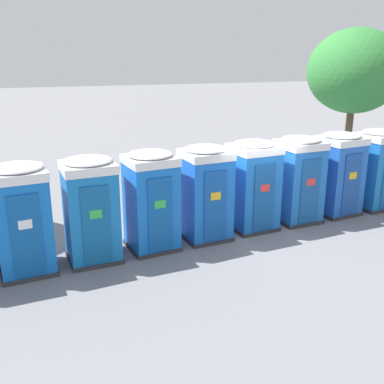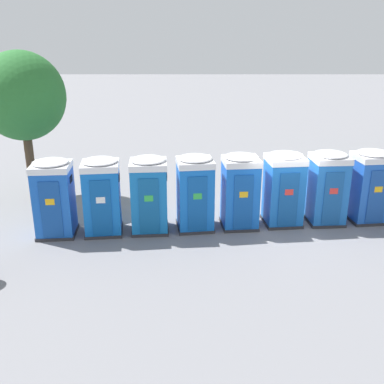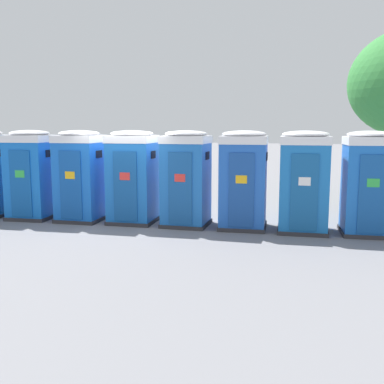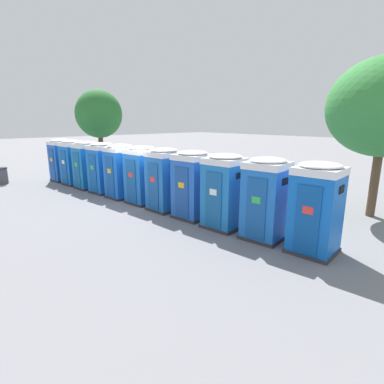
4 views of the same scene
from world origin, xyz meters
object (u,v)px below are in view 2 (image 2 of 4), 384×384
at_px(portapotty_0, 53,198).
at_px(portapotty_3, 194,192).
at_px(portapotty_5, 283,188).
at_px(portapotty_7, 368,186).
at_px(street_tree_0, 21,97).
at_px(portapotty_6, 326,187).
at_px(portapotty_1, 101,196).
at_px(portapotty_4, 239,191).
at_px(portapotty_2, 148,194).

xyz_separation_m(portapotty_0, portapotty_3, (4.53, 0.50, 0.00)).
bearing_deg(portapotty_5, portapotty_3, -172.55).
relative_size(portapotty_7, street_tree_0, 0.45).
bearing_deg(street_tree_0, portapotty_6, -12.66).
bearing_deg(portapotty_0, portapotty_3, 6.28).
xyz_separation_m(portapotty_1, street_tree_0, (-3.43, 3.32, 2.74)).
height_order(portapotty_4, street_tree_0, street_tree_0).
height_order(portapotty_1, portapotty_7, same).
bearing_deg(portapotty_6, portapotty_1, -173.57).
height_order(portapotty_1, portapotty_5, same).
relative_size(portapotty_0, portapotty_5, 1.00).
bearing_deg(portapotty_3, portapotty_2, -172.74).
bearing_deg(portapotty_1, street_tree_0, 135.96).
xyz_separation_m(portapotty_3, portapotty_5, (3.01, 0.39, -0.00)).
xyz_separation_m(portapotty_2, portapotty_5, (4.52, 0.59, -0.00)).
height_order(portapotty_5, portapotty_6, same).
bearing_deg(portapotty_7, portapotty_5, -174.67).
bearing_deg(portapotty_3, portapotty_5, 7.45).
xyz_separation_m(portapotty_5, portapotty_7, (3.03, 0.28, 0.00)).
bearing_deg(portapotty_3, portapotty_4, 6.29).
bearing_deg(portapotty_0, street_tree_0, 118.95).
relative_size(portapotty_3, portapotty_6, 1.00).
relative_size(portapotty_5, portapotty_7, 1.00).
height_order(portapotty_0, portapotty_1, same).
distance_m(portapotty_3, street_tree_0, 7.61).
relative_size(portapotty_0, portapotty_3, 1.00).
distance_m(portapotty_5, portapotty_7, 3.04).
bearing_deg(portapotty_0, portapotty_6, 6.30).
relative_size(portapotty_1, portapotty_5, 1.00).
relative_size(portapotty_4, portapotty_7, 1.00).
height_order(portapotty_0, portapotty_5, same).
distance_m(portapotty_0, portapotty_1, 1.52).
distance_m(portapotty_2, portapotty_6, 6.08).
bearing_deg(portapotty_1, portapotty_2, 5.91).
height_order(portapotty_0, portapotty_3, same).
distance_m(portapotty_1, portapotty_2, 1.52).
height_order(portapotty_3, portapotty_4, same).
bearing_deg(portapotty_4, portapotty_6, 6.34).
height_order(portapotty_1, portapotty_3, same).
bearing_deg(portapotty_5, portapotty_1, -172.99).
bearing_deg(street_tree_0, portapotty_5, -15.22).
relative_size(portapotty_3, portapotty_4, 1.00).
bearing_deg(portapotty_4, portapotty_7, 6.42).
xyz_separation_m(portapotty_4, portapotty_6, (3.02, 0.34, 0.00)).
height_order(portapotty_0, portapotty_7, same).
xyz_separation_m(portapotty_6, street_tree_0, (-10.98, 2.47, 2.74)).
bearing_deg(portapotty_6, portapotty_5, -175.93).
distance_m(portapotty_2, portapotty_3, 1.52).
height_order(portapotty_1, portapotty_6, same).
bearing_deg(street_tree_0, portapotty_7, -10.40).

